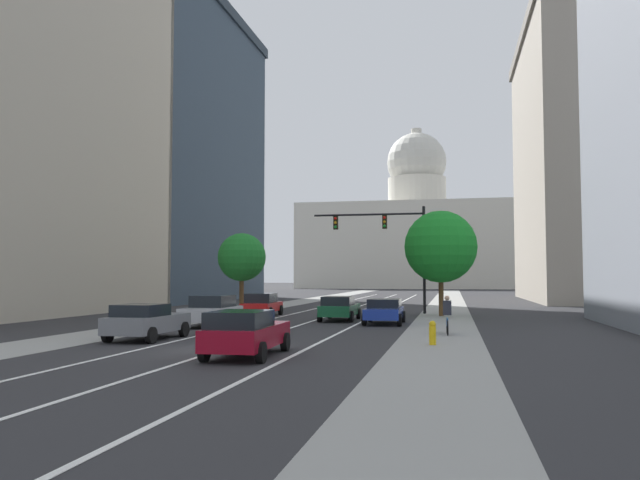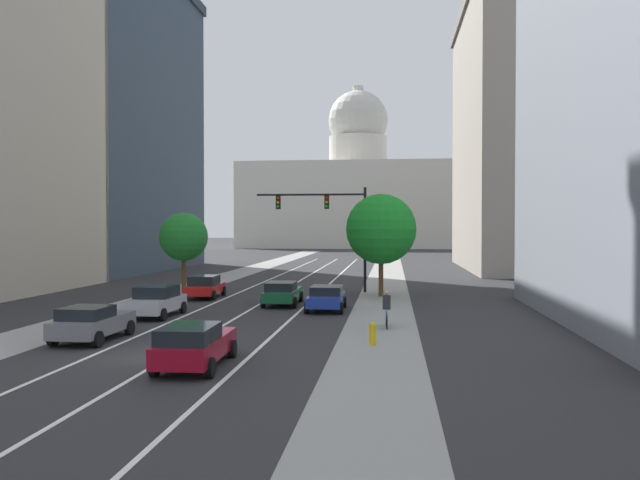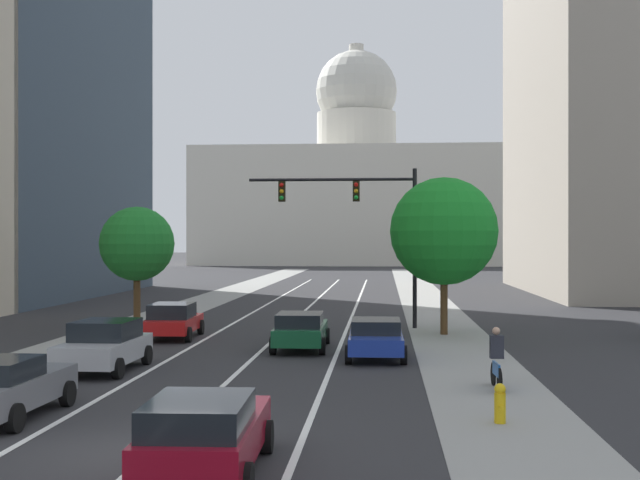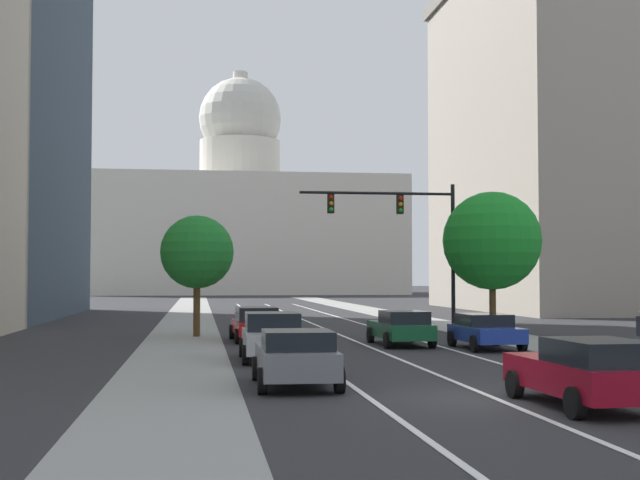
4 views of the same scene
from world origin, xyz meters
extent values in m
plane|color=#2B2B2D|center=(0.00, 40.00, 0.00)|extent=(400.00, 400.00, 0.00)
cube|color=gray|center=(-7.38, 35.00, 0.01)|extent=(3.38, 130.00, 0.01)
cube|color=gray|center=(7.38, 35.00, 0.01)|extent=(3.38, 130.00, 0.01)
cube|color=white|center=(-2.84, 25.00, 0.01)|extent=(0.16, 90.00, 0.01)
cube|color=white|center=(0.00, 25.00, 0.01)|extent=(0.16, 90.00, 0.01)
cube|color=white|center=(2.84, 25.00, 0.01)|extent=(0.16, 90.00, 0.01)
cube|color=#9E9384|center=(25.95, 50.91, 14.23)|extent=(20.18, 28.34, 28.46)
cube|color=beige|center=(0.00, 126.11, 9.35)|extent=(51.60, 28.19, 18.71)
cylinder|color=beige|center=(0.00, 126.11, 22.04)|extent=(13.33, 13.33, 6.68)
sphere|color=beige|center=(0.00, 126.11, 29.14)|extent=(13.65, 13.65, 13.65)
cylinder|color=beige|center=(0.00, 126.11, 35.28)|extent=(2.46, 2.46, 3.41)
cube|color=#1E389E|center=(4.27, 13.44, 0.60)|extent=(1.87, 4.15, 0.56)
cube|color=black|center=(4.26, 13.60, 1.11)|extent=(1.71, 2.18, 0.47)
cylinder|color=black|center=(3.33, 14.83, 0.32)|extent=(0.23, 0.64, 0.64)
cylinder|color=black|center=(5.17, 14.85, 0.32)|extent=(0.23, 0.64, 0.64)
cylinder|color=black|center=(3.36, 12.02, 0.32)|extent=(0.23, 0.64, 0.64)
cylinder|color=black|center=(5.20, 12.04, 0.32)|extent=(0.23, 0.64, 0.64)
cube|color=slate|center=(-4.27, 3.02, 0.65)|extent=(1.92, 4.28, 0.66)
cube|color=black|center=(-4.28, 2.43, 1.22)|extent=(1.73, 1.95, 0.47)
cylinder|color=black|center=(-5.16, 4.48, 0.32)|extent=(0.23, 0.64, 0.64)
cylinder|color=black|center=(-3.32, 4.44, 0.32)|extent=(0.23, 0.64, 0.64)
cylinder|color=black|center=(-5.21, 1.59, 0.32)|extent=(0.23, 0.64, 0.64)
cylinder|color=black|center=(-3.37, 1.55, 0.32)|extent=(0.23, 0.64, 0.64)
cube|color=maroon|center=(1.42, -1.30, 0.65)|extent=(1.89, 4.57, 0.67)
cube|color=black|center=(1.44, -2.12, 1.24)|extent=(1.69, 2.38, 0.51)
cylinder|color=black|center=(0.50, 0.22, 0.32)|extent=(0.24, 0.65, 0.64)
cylinder|color=black|center=(2.26, 0.27, 0.32)|extent=(0.24, 0.65, 0.64)
cylinder|color=black|center=(0.58, -2.86, 0.32)|extent=(0.24, 0.65, 0.64)
cube|color=red|center=(-4.27, 18.80, 0.60)|extent=(1.99, 4.36, 0.56)
cube|color=black|center=(-4.25, 18.51, 1.18)|extent=(1.75, 2.29, 0.60)
cylinder|color=black|center=(-5.23, 20.22, 0.32)|extent=(0.25, 0.65, 0.64)
cylinder|color=black|center=(-3.43, 20.29, 0.32)|extent=(0.25, 0.65, 0.64)
cylinder|color=black|center=(-5.10, 17.30, 0.32)|extent=(0.25, 0.65, 0.64)
cylinder|color=black|center=(-3.30, 17.38, 0.32)|extent=(0.25, 0.65, 0.64)
cube|color=#14512D|center=(1.42, 15.74, 0.62)|extent=(1.86, 4.71, 0.60)
cube|color=black|center=(1.43, 15.05, 1.17)|extent=(1.67, 2.18, 0.50)
cylinder|color=black|center=(0.51, 17.32, 0.32)|extent=(0.23, 0.64, 0.64)
cylinder|color=black|center=(2.29, 17.35, 0.32)|extent=(0.23, 0.64, 0.64)
cylinder|color=black|center=(0.56, 14.14, 0.32)|extent=(0.23, 0.64, 0.64)
cylinder|color=black|center=(2.34, 14.17, 0.32)|extent=(0.23, 0.64, 0.64)
cube|color=#B2B5BA|center=(-4.27, 9.98, 0.65)|extent=(1.96, 4.32, 0.67)
cube|color=black|center=(-4.26, 10.15, 1.29)|extent=(1.78, 2.22, 0.60)
cylinder|color=black|center=(-5.19, 11.45, 0.32)|extent=(0.23, 0.64, 0.64)
cylinder|color=black|center=(-3.29, 11.42, 0.32)|extent=(0.23, 0.64, 0.64)
cylinder|color=black|center=(-5.24, 8.53, 0.32)|extent=(0.23, 0.64, 0.64)
cylinder|color=black|center=(-3.34, 8.50, 0.32)|extent=(0.23, 0.64, 0.64)
cylinder|color=black|center=(5.99, 23.52, 3.73)|extent=(0.20, 0.20, 7.46)
cylinder|color=black|center=(2.09, 23.52, 6.96)|extent=(7.80, 0.14, 0.14)
cube|color=black|center=(3.26, 23.52, 6.41)|extent=(0.32, 0.28, 0.96)
sphere|color=red|center=(3.26, 23.37, 6.71)|extent=(0.20, 0.20, 0.20)
sphere|color=orange|center=(3.26, 23.37, 6.41)|extent=(0.20, 0.20, 0.20)
sphere|color=green|center=(3.26, 23.37, 6.11)|extent=(0.20, 0.20, 0.20)
cube|color=black|center=(-0.25, 23.52, 6.41)|extent=(0.32, 0.28, 0.96)
sphere|color=red|center=(-0.25, 23.37, 6.71)|extent=(0.20, 0.20, 0.20)
sphere|color=orange|center=(-0.25, 23.37, 6.41)|extent=(0.20, 0.20, 0.20)
sphere|color=green|center=(-0.25, 23.37, 6.11)|extent=(0.20, 0.20, 0.20)
cylinder|color=black|center=(7.63, 8.22, 0.33)|extent=(0.07, 0.66, 0.66)
cylinder|color=#51381E|center=(-6.80, 22.06, 1.37)|extent=(0.32, 0.32, 2.75)
sphere|color=#1F782A|center=(-6.80, 22.06, 3.95)|extent=(3.43, 3.43, 3.43)
cylinder|color=#51381E|center=(7.16, 20.98, 1.43)|extent=(0.32, 0.32, 2.87)
sphere|color=#1C8727|center=(7.16, 20.98, 4.51)|extent=(4.70, 4.70, 4.70)
camera|label=1|loc=(7.91, -20.85, 2.55)|focal=35.51mm
camera|label=2|loc=(7.91, -21.93, 4.66)|focal=35.99mm
camera|label=3|loc=(4.52, -15.96, 4.17)|focal=47.32mm
camera|label=4|loc=(-6.72, -19.21, 2.79)|focal=49.16mm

